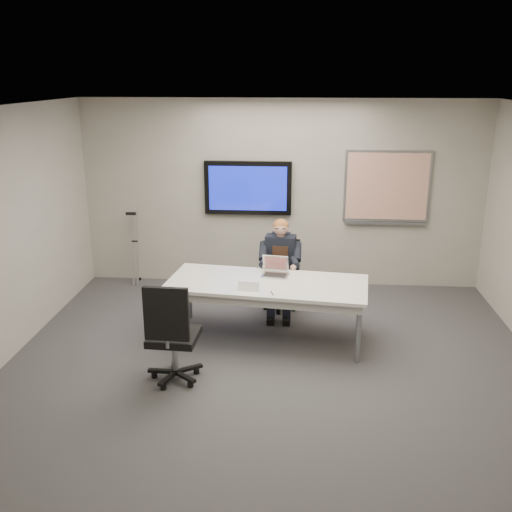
# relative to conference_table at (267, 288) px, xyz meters

# --- Properties ---
(floor) EXTENTS (6.00, 6.00, 0.02)m
(floor) POSITION_rel_conference_table_xyz_m (0.10, -1.00, -0.65)
(floor) COLOR #3A393C
(floor) RESTS_ON ground
(ceiling) EXTENTS (6.00, 6.00, 0.02)m
(ceiling) POSITION_rel_conference_table_xyz_m (0.10, -1.00, 2.15)
(ceiling) COLOR silver
(ceiling) RESTS_ON wall_back
(wall_back) EXTENTS (6.00, 0.02, 2.80)m
(wall_back) POSITION_rel_conference_table_xyz_m (0.10, 2.00, 0.75)
(wall_back) COLOR #9F9A90
(wall_back) RESTS_ON ground
(wall_front) EXTENTS (6.00, 0.02, 2.80)m
(wall_front) POSITION_rel_conference_table_xyz_m (0.10, -4.00, 0.75)
(wall_front) COLOR #9F9A90
(wall_front) RESTS_ON ground
(conference_table) EXTENTS (2.49, 1.26, 0.74)m
(conference_table) POSITION_rel_conference_table_xyz_m (0.00, 0.00, 0.00)
(conference_table) COLOR white
(conference_table) RESTS_ON ground
(tv_display) EXTENTS (1.30, 0.09, 0.80)m
(tv_display) POSITION_rel_conference_table_xyz_m (-0.40, 1.95, 0.85)
(tv_display) COLOR black
(tv_display) RESTS_ON wall_back
(whiteboard) EXTENTS (1.25, 0.08, 1.10)m
(whiteboard) POSITION_rel_conference_table_xyz_m (1.65, 1.97, 0.88)
(whiteboard) COLOR #919399
(whiteboard) RESTS_ON wall_back
(office_chair_far) EXTENTS (0.60, 0.60, 0.97)m
(office_chair_far) POSITION_rel_conference_table_xyz_m (0.14, 0.98, -0.35)
(office_chair_far) COLOR black
(office_chair_far) RESTS_ON ground
(office_chair_near) EXTENTS (0.57, 0.57, 1.14)m
(office_chair_near) POSITION_rel_conference_table_xyz_m (-0.91, -1.13, -0.30)
(office_chair_near) COLOR black
(office_chair_near) RESTS_ON ground
(seated_person) EXTENTS (0.42, 0.72, 1.29)m
(seated_person) POSITION_rel_conference_table_xyz_m (0.13, 0.75, -0.13)
(seated_person) COLOR #1F2233
(seated_person) RESTS_ON office_chair_far
(crutch) EXTENTS (0.30, 0.60, 1.24)m
(crutch) POSITION_rel_conference_table_xyz_m (-2.13, 1.79, -0.05)
(crutch) COLOR #A7AAAF
(crutch) RESTS_ON ground
(laptop) EXTENTS (0.35, 0.34, 0.23)m
(laptop) POSITION_rel_conference_table_xyz_m (0.09, 0.27, 0.14)
(laptop) COLOR silver
(laptop) RESTS_ON conference_table
(name_tent) EXTENTS (0.25, 0.09, 0.10)m
(name_tent) POSITION_rel_conference_table_xyz_m (-0.19, -0.29, 0.13)
(name_tent) COLOR white
(name_tent) RESTS_ON conference_table
(pen) EXTENTS (0.04, 0.12, 0.01)m
(pen) POSITION_rel_conference_table_xyz_m (0.08, -0.38, 0.09)
(pen) COLOR black
(pen) RESTS_ON conference_table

